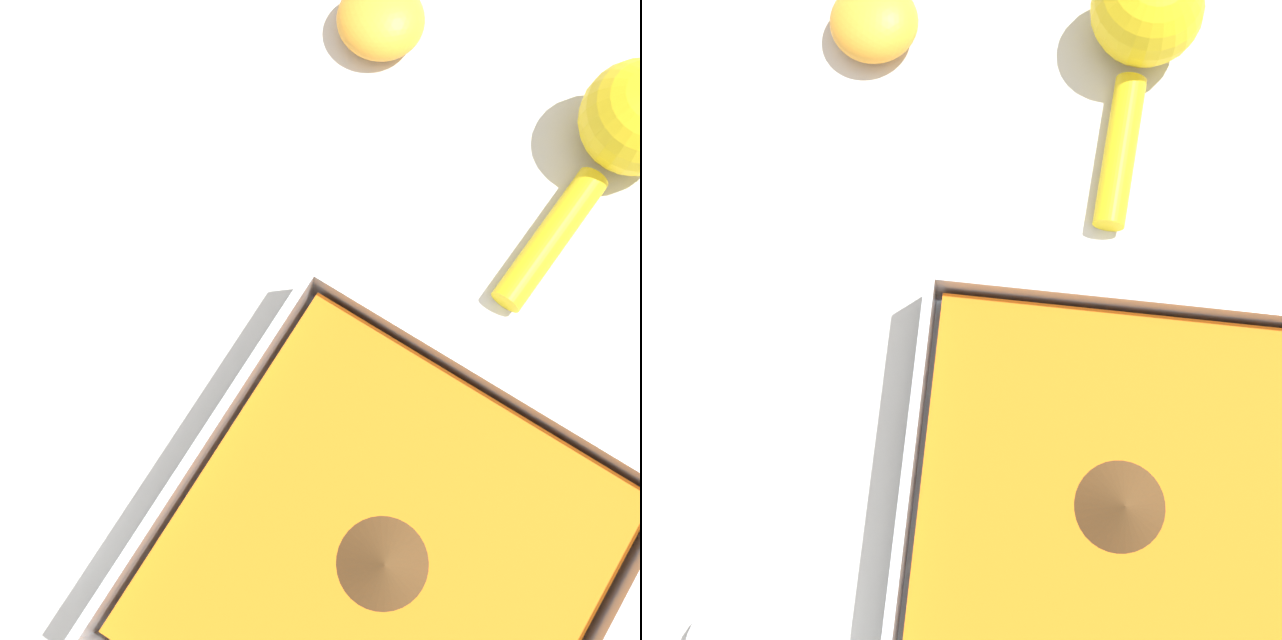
# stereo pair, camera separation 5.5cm
# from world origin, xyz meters

# --- Properties ---
(ground_plane) EXTENTS (4.00, 4.00, 0.00)m
(ground_plane) POSITION_xyz_m (0.00, 0.00, 0.00)
(ground_plane) COLOR beige
(square_dish) EXTENTS (0.26, 0.26, 0.06)m
(square_dish) POSITION_xyz_m (0.00, 0.04, 0.02)
(square_dish) COLOR silver
(square_dish) RESTS_ON ground_plane
(lemon_squeezer) EXTENTS (0.18, 0.08, 0.08)m
(lemon_squeezer) POSITION_xyz_m (-0.32, 0.04, 0.04)
(lemon_squeezer) COLOR yellow
(lemon_squeezer) RESTS_ON ground_plane
(lemon_half) EXTENTS (0.06, 0.06, 0.03)m
(lemon_half) POSITION_xyz_m (-0.31, -0.14, 0.02)
(lemon_half) COLOR orange
(lemon_half) RESTS_ON ground_plane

